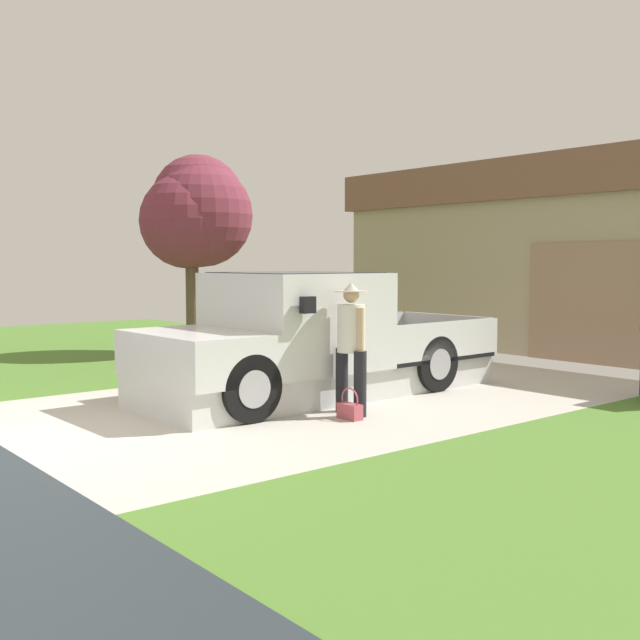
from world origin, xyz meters
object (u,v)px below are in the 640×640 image
(person_with_hat, at_px, (351,341))
(house_with_garage, at_px, (608,256))
(front_yard_tree, at_px, (196,213))
(handbag, at_px, (350,409))
(pickup_truck, at_px, (301,343))

(person_with_hat, height_order, house_with_garage, house_with_garage)
(front_yard_tree, bearing_deg, handbag, -15.86)
(person_with_hat, xyz_separation_m, house_with_garage, (-1.86, 9.15, 1.08))
(handbag, height_order, front_yard_tree, front_yard_tree)
(person_with_hat, bearing_deg, front_yard_tree, -8.82)
(house_with_garage, bearing_deg, front_yard_tree, -122.36)
(pickup_truck, bearing_deg, front_yard_tree, -16.65)
(pickup_truck, xyz_separation_m, handbag, (1.50, -0.44, -0.64))
(person_with_hat, relative_size, handbag, 4.24)
(person_with_hat, relative_size, house_with_garage, 0.15)
(pickup_truck, height_order, front_yard_tree, front_yard_tree)
(pickup_truck, relative_size, front_yard_tree, 1.34)
(pickup_truck, bearing_deg, handbag, 162.52)
(handbag, bearing_deg, front_yard_tree, 164.14)
(pickup_truck, distance_m, house_with_garage, 9.02)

